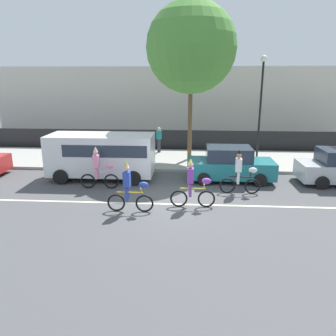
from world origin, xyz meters
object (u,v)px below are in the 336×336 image
(parked_van_white, at_px, (103,153))
(pedestrian_onlooker, at_px, (159,139))
(parade_cyclist_pink, at_px, (99,170))
(street_lamp_post, at_px, (261,92))
(parade_cyclist_zebra, at_px, (241,175))
(parade_cyclist_cobalt, at_px, (130,190))
(parade_cyclist_purple, at_px, (193,186))
(parked_car_teal, at_px, (230,165))

(parked_van_white, height_order, pedestrian_onlooker, parked_van_white)
(parade_cyclist_pink, relative_size, street_lamp_post, 0.33)
(parade_cyclist_zebra, height_order, parked_van_white, parked_van_white)
(parade_cyclist_cobalt, height_order, pedestrian_onlooker, parade_cyclist_cobalt)
(parade_cyclist_purple, height_order, parked_car_teal, parade_cyclist_purple)
(parade_cyclist_pink, relative_size, parked_van_white, 0.38)
(parade_cyclist_pink, xyz_separation_m, pedestrian_onlooker, (2.01, 6.90, 0.17))
(parade_cyclist_pink, height_order, parade_cyclist_cobalt, same)
(parade_cyclist_zebra, height_order, parked_car_teal, parade_cyclist_zebra)
(parade_cyclist_pink, distance_m, parked_van_white, 1.58)
(parade_cyclist_pink, height_order, pedestrian_onlooker, parade_cyclist_pink)
(parade_cyclist_pink, xyz_separation_m, parade_cyclist_zebra, (6.15, -0.27, 0.00))
(parade_cyclist_zebra, xyz_separation_m, street_lamp_post, (1.86, 6.04, 3.15))
(parade_cyclist_purple, xyz_separation_m, parade_cyclist_zebra, (2.02, 1.66, 0.00))
(parked_van_white, bearing_deg, parade_cyclist_pink, -82.43)
(parade_cyclist_pink, bearing_deg, pedestrian_onlooker, 73.73)
(parade_cyclist_purple, bearing_deg, parked_car_teal, 63.33)
(parade_cyclist_pink, xyz_separation_m, street_lamp_post, (8.01, 5.76, 3.15))
(street_lamp_post, bearing_deg, parade_cyclist_pink, -144.26)
(parade_cyclist_pink, relative_size, parked_car_teal, 0.47)
(parade_cyclist_zebra, height_order, pedestrian_onlooker, parade_cyclist_zebra)
(parade_cyclist_cobalt, xyz_separation_m, parade_cyclist_purple, (2.29, 0.60, 0.00))
(pedestrian_onlooker, bearing_deg, parade_cyclist_pink, -106.27)
(parade_cyclist_zebra, xyz_separation_m, parked_van_white, (-6.35, 1.78, 0.44))
(parade_cyclist_pink, distance_m, parade_cyclist_zebra, 6.15)
(parked_car_teal, bearing_deg, parade_cyclist_cobalt, -134.56)
(street_lamp_post, bearing_deg, parade_cyclist_zebra, -107.16)
(pedestrian_onlooker, bearing_deg, parked_car_teal, -53.78)
(parked_van_white, bearing_deg, parade_cyclist_zebra, -15.66)
(parade_cyclist_pink, height_order, parked_car_teal, parade_cyclist_pink)
(parade_cyclist_zebra, relative_size, street_lamp_post, 0.33)
(parade_cyclist_purple, relative_size, street_lamp_post, 0.33)
(parade_cyclist_cobalt, relative_size, parked_van_white, 0.38)
(parade_cyclist_pink, bearing_deg, parade_cyclist_purple, -25.10)
(parked_van_white, height_order, parked_car_teal, parked_van_white)
(parade_cyclist_pink, relative_size, pedestrian_onlooker, 1.19)
(parade_cyclist_cobalt, relative_size, pedestrian_onlooker, 1.19)
(parade_cyclist_zebra, relative_size, parked_car_teal, 0.47)
(parade_cyclist_pink, distance_m, pedestrian_onlooker, 7.19)
(parade_cyclist_purple, bearing_deg, parade_cyclist_pink, 154.90)
(parade_cyclist_pink, distance_m, street_lamp_post, 10.36)
(parade_cyclist_cobalt, height_order, street_lamp_post, street_lamp_post)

